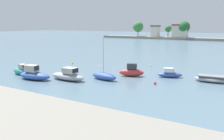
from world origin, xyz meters
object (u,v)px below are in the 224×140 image
moored_boat_5 (170,74)px  moored_boat_6 (212,79)px  moored_boat_3 (104,76)px  mooring_buoy_3 (72,63)px  mooring_buoy_0 (150,66)px  moored_boat_4 (131,72)px  moored_boat_1 (34,75)px  moored_boat_0 (21,71)px  mooring_buoy_4 (155,83)px  moored_boat_2 (68,75)px

moored_boat_5 → moored_boat_6: moored_boat_5 is taller
moored_boat_3 → mooring_buoy_3: size_ratio=17.27×
moored_boat_3 → mooring_buoy_0: size_ratio=22.15×
moored_boat_4 → moored_boat_3: bearing=-141.7°
moored_boat_1 → moored_boat_6: size_ratio=1.11×
moored_boat_0 → mooring_buoy_0: size_ratio=14.91×
moored_boat_5 → moored_boat_6: bearing=-21.1°
mooring_buoy_4 → moored_boat_1: bearing=-158.5°
moored_boat_6 → mooring_buoy_0: (-10.88, 6.63, -0.28)m
moored_boat_0 → mooring_buoy_3: bearing=99.6°
moored_boat_2 → moored_boat_5: 13.75m
moored_boat_1 → moored_boat_4: 13.13m
moored_boat_4 → moored_boat_5: bearing=1.5°
moored_boat_1 → mooring_buoy_0: moored_boat_1 is taller
moored_boat_3 → moored_boat_6: (12.43, 5.85, -0.10)m
moored_boat_0 → moored_boat_3: size_ratio=0.67×
moored_boat_5 → mooring_buoy_4: size_ratio=10.70×
moored_boat_1 → mooring_buoy_0: size_ratio=19.00×
mooring_buoy_3 → mooring_buoy_4: bearing=-19.4°
moored_boat_2 → moored_boat_3: bearing=34.0°
mooring_buoy_3 → moored_boat_6: bearing=-4.2°
moored_boat_3 → moored_boat_4: size_ratio=1.57×
moored_boat_2 → mooring_buoy_0: moored_boat_2 is taller
moored_boat_3 → mooring_buoy_3: moored_boat_3 is taller
moored_boat_2 → moored_boat_3: 4.69m
moored_boat_1 → mooring_buoy_3: 12.89m
moored_boat_6 → mooring_buoy_4: moored_boat_6 is taller
moored_boat_0 → moored_boat_2: bearing=16.4°
moored_boat_6 → mooring_buoy_4: 7.48m
moored_boat_4 → moored_boat_5: (4.82, 2.06, -0.17)m
moored_boat_0 → moored_boat_2: size_ratio=0.75×
moored_boat_3 → moored_boat_1: bearing=-141.7°
moored_boat_1 → moored_boat_6: (20.37, 10.49, -0.26)m
moored_boat_0 → moored_boat_6: bearing=31.3°
moored_boat_5 → moored_boat_3: bearing=-162.0°
moored_boat_0 → moored_boat_5: 21.15m
moored_boat_4 → moored_boat_5: moored_boat_4 is taller
moored_boat_1 → mooring_buoy_4: (14.58, 5.76, -0.50)m
moored_boat_0 → moored_boat_2: moored_boat_2 is taller
mooring_buoy_3 → mooring_buoy_4: size_ratio=1.00×
mooring_buoy_0 → moored_boat_4: bearing=-86.0°
moored_boat_6 → mooring_buoy_4: size_ratio=13.38×
moored_boat_1 → moored_boat_2: bearing=18.8°
moored_boat_4 → moored_boat_6: moored_boat_4 is taller
moored_boat_0 → mooring_buoy_0: moored_boat_0 is taller
moored_boat_3 → mooring_buoy_0: bearing=90.9°
moored_boat_1 → moored_boat_2: size_ratio=0.95×
moored_boat_5 → moored_boat_6: size_ratio=0.80×
moored_boat_1 → mooring_buoy_4: moored_boat_1 is taller
moored_boat_5 → mooring_buoy_0: 8.62m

